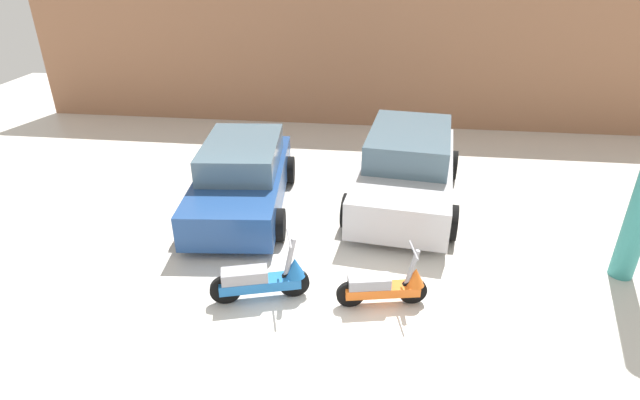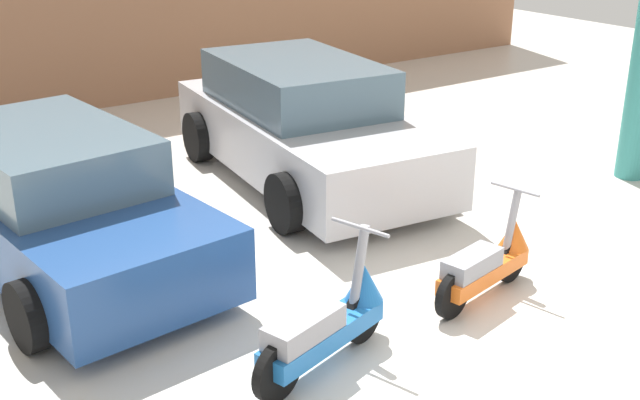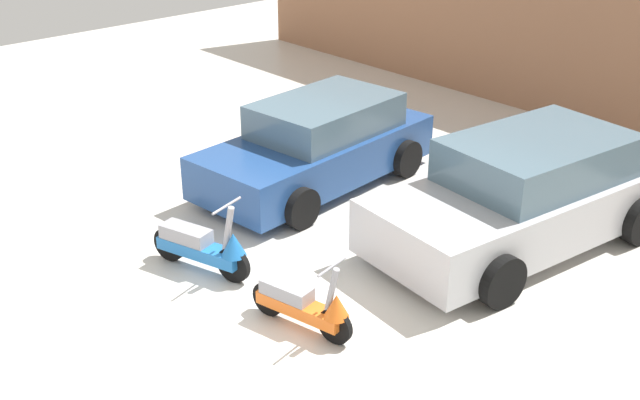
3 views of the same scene
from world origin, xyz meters
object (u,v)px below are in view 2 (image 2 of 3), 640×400
(scooter_front_right, at_px, (488,262))
(car_rear_center, at_px, (304,124))
(car_rear_left, at_px, (60,203))
(scooter_front_left, at_px, (328,322))

(scooter_front_right, xyz_separation_m, car_rear_center, (0.38, 3.52, 0.37))
(scooter_front_right, distance_m, car_rear_left, 4.04)
(scooter_front_left, bearing_deg, scooter_front_right, -13.55)
(scooter_front_left, height_order, scooter_front_right, scooter_front_left)
(scooter_front_left, xyz_separation_m, scooter_front_right, (1.81, 0.09, -0.03))
(car_rear_left, height_order, car_rear_center, car_rear_center)
(scooter_front_left, distance_m, scooter_front_right, 1.81)
(scooter_front_right, relative_size, car_rear_left, 0.33)
(scooter_front_right, bearing_deg, car_rear_left, 124.45)
(scooter_front_right, relative_size, car_rear_center, 0.30)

